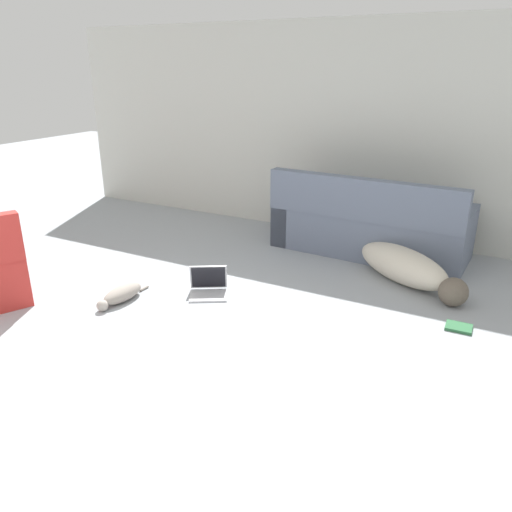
# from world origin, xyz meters

# --- Properties ---
(ground_plane) EXTENTS (20.00, 20.00, 0.00)m
(ground_plane) POSITION_xyz_m (0.00, 0.00, 0.00)
(ground_plane) COLOR #999EA3
(wall_back) EXTENTS (7.25, 0.06, 2.45)m
(wall_back) POSITION_xyz_m (0.00, 3.99, 1.22)
(wall_back) COLOR beige
(wall_back) RESTS_ON ground_plane
(couch) EXTENTS (2.10, 0.92, 0.89)m
(couch) POSITION_xyz_m (0.77, 3.45, 0.29)
(couch) COLOR slate
(couch) RESTS_ON ground_plane
(dog) EXTENTS (1.37, 0.94, 0.33)m
(dog) POSITION_xyz_m (1.33, 2.80, 0.16)
(dog) COLOR beige
(dog) RESTS_ON ground_plane
(cat) EXTENTS (0.20, 0.60, 0.14)m
(cat) POSITION_xyz_m (-0.80, 1.23, 0.07)
(cat) COLOR gray
(cat) RESTS_ON ground_plane
(laptop_open) EXTENTS (0.44, 0.43, 0.25)m
(laptop_open) POSITION_xyz_m (-0.22, 1.74, 0.08)
(laptop_open) COLOR #B7B7BC
(laptop_open) RESTS_ON ground_plane
(book_green) EXTENTS (0.20, 0.17, 0.02)m
(book_green) POSITION_xyz_m (1.90, 2.11, 0.01)
(book_green) COLOR #2D663D
(book_green) RESTS_ON ground_plane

